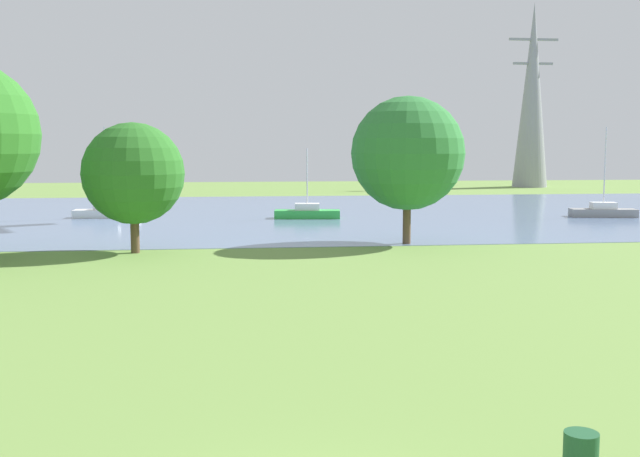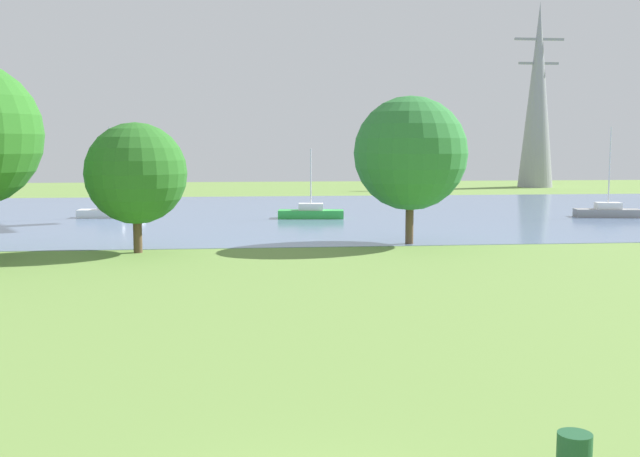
{
  "view_description": "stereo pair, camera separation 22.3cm",
  "coord_description": "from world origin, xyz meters",
  "px_view_note": "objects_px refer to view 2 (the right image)",
  "views": [
    {
      "loc": [
        -1.05,
        -9.54,
        5.42
      ],
      "look_at": [
        1.76,
        15.29,
        2.64
      ],
      "focal_mm": 42.44,
      "sensor_mm": 36.0,
      "label": 1
    },
    {
      "loc": [
        -0.83,
        -9.57,
        5.42
      ],
      "look_at": [
        1.76,
        15.29,
        2.64
      ],
      "focal_mm": 42.44,
      "sensor_mm": 36.0,
      "label": 2
    }
  ],
  "objects_px": {
    "tree_mid_shore": "(136,174)",
    "tree_east_near": "(410,153)",
    "electricity_pylon": "(538,95)",
    "sailboat_white": "(111,212)",
    "litter_bin": "(574,457)",
    "sailboat_gray": "(608,211)",
    "sailboat_green": "(311,212)"
  },
  "relations": [
    {
      "from": "electricity_pylon",
      "to": "tree_mid_shore",
      "type": "bearing_deg",
      "value": -127.7
    },
    {
      "from": "sailboat_white",
      "to": "tree_east_near",
      "type": "relative_size",
      "value": 0.83
    },
    {
      "from": "sailboat_gray",
      "to": "sailboat_green",
      "type": "relative_size",
      "value": 1.31
    },
    {
      "from": "tree_mid_shore",
      "to": "sailboat_green",
      "type": "bearing_deg",
      "value": 58.45
    },
    {
      "from": "litter_bin",
      "to": "sailboat_gray",
      "type": "distance_m",
      "value": 48.05
    },
    {
      "from": "litter_bin",
      "to": "electricity_pylon",
      "type": "height_order",
      "value": "electricity_pylon"
    },
    {
      "from": "sailboat_gray",
      "to": "sailboat_white",
      "type": "relative_size",
      "value": 1.0
    },
    {
      "from": "sailboat_green",
      "to": "electricity_pylon",
      "type": "relative_size",
      "value": 0.22
    },
    {
      "from": "litter_bin",
      "to": "tree_mid_shore",
      "type": "relative_size",
      "value": 0.12
    },
    {
      "from": "sailboat_green",
      "to": "electricity_pylon",
      "type": "bearing_deg",
      "value": 49.91
    },
    {
      "from": "sailboat_green",
      "to": "tree_mid_shore",
      "type": "height_order",
      "value": "tree_mid_shore"
    },
    {
      "from": "tree_mid_shore",
      "to": "sailboat_white",
      "type": "bearing_deg",
      "value": 103.29
    },
    {
      "from": "litter_bin",
      "to": "sailboat_gray",
      "type": "xyz_separation_m",
      "value": [
        22.05,
        42.7,
        0.06
      ]
    },
    {
      "from": "litter_bin",
      "to": "tree_mid_shore",
      "type": "height_order",
      "value": "tree_mid_shore"
    },
    {
      "from": "sailboat_gray",
      "to": "tree_east_near",
      "type": "xyz_separation_m",
      "value": [
        -18.21,
        -13.51,
        4.49
      ]
    },
    {
      "from": "tree_east_near",
      "to": "electricity_pylon",
      "type": "relative_size",
      "value": 0.34
    },
    {
      "from": "sailboat_white",
      "to": "electricity_pylon",
      "type": "relative_size",
      "value": 0.29
    },
    {
      "from": "sailboat_white",
      "to": "tree_mid_shore",
      "type": "xyz_separation_m",
      "value": [
        4.46,
        -18.9,
        3.53
      ]
    },
    {
      "from": "sailboat_gray",
      "to": "electricity_pylon",
      "type": "xyz_separation_m",
      "value": [
        10.32,
        40.12,
        11.23
      ]
    },
    {
      "from": "sailboat_green",
      "to": "tree_east_near",
      "type": "relative_size",
      "value": 0.64
    },
    {
      "from": "litter_bin",
      "to": "sailboat_green",
      "type": "bearing_deg",
      "value": 90.27
    },
    {
      "from": "tree_mid_shore",
      "to": "tree_east_near",
      "type": "relative_size",
      "value": 0.81
    },
    {
      "from": "litter_bin",
      "to": "electricity_pylon",
      "type": "xyz_separation_m",
      "value": [
        32.37,
        82.82,
        11.29
      ]
    },
    {
      "from": "sailboat_green",
      "to": "sailboat_white",
      "type": "height_order",
      "value": "sailboat_white"
    },
    {
      "from": "litter_bin",
      "to": "tree_mid_shore",
      "type": "xyz_separation_m",
      "value": [
        -10.53,
        27.31,
        3.59
      ]
    },
    {
      "from": "litter_bin",
      "to": "sailboat_gray",
      "type": "relative_size",
      "value": 0.12
    },
    {
      "from": "sailboat_gray",
      "to": "sailboat_white",
      "type": "xyz_separation_m",
      "value": [
        -37.04,
        3.51,
        0.0
      ]
    },
    {
      "from": "litter_bin",
      "to": "sailboat_white",
      "type": "height_order",
      "value": "sailboat_white"
    },
    {
      "from": "sailboat_white",
      "to": "tree_mid_shore",
      "type": "height_order",
      "value": "sailboat_white"
    },
    {
      "from": "sailboat_gray",
      "to": "sailboat_white",
      "type": "distance_m",
      "value": 37.21
    },
    {
      "from": "sailboat_green",
      "to": "tree_east_near",
      "type": "distance_m",
      "value": 16.11
    },
    {
      "from": "sailboat_white",
      "to": "electricity_pylon",
      "type": "distance_m",
      "value": 60.91
    }
  ]
}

